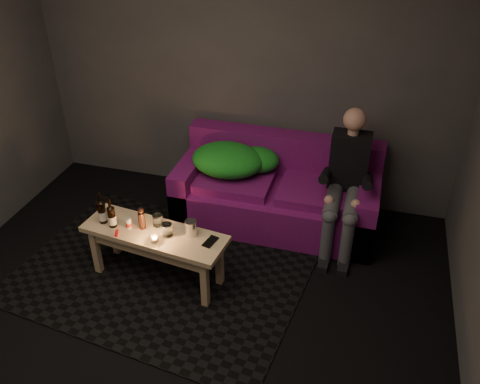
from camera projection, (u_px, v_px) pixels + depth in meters
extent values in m
plane|color=black|center=(156.00, 357.00, 3.48)|extent=(4.50, 4.50, 0.00)
plane|color=#484648|center=(244.00, 67.00, 4.59)|extent=(4.00, 0.00, 4.00)
cube|color=black|center=(162.00, 273.00, 4.20)|extent=(2.48, 1.94, 0.01)
cube|color=#6C0E57|center=(276.00, 205.00, 4.71)|extent=(1.80, 0.81, 0.38)
cube|color=#6C0E57|center=(284.00, 153.00, 4.74)|extent=(1.80, 0.20, 0.40)
cube|color=#6C0E57|center=(193.00, 184.00, 4.84)|extent=(0.18, 0.81, 0.56)
cube|color=#6C0E57|center=(366.00, 210.00, 4.47)|extent=(0.18, 0.81, 0.56)
cube|color=#6C0E57|center=(235.00, 181.00, 4.64)|extent=(0.68, 0.54, 0.09)
cube|color=#6C0E57|center=(318.00, 193.00, 4.46)|extent=(0.68, 0.54, 0.09)
ellipsoid|color=#167D22|center=(228.00, 160.00, 4.59)|extent=(0.65, 0.51, 0.27)
ellipsoid|color=#167D22|center=(258.00, 160.00, 4.65)|extent=(0.40, 0.32, 0.22)
ellipsoid|color=#167D22|center=(211.00, 157.00, 4.76)|extent=(0.29, 0.23, 0.14)
cube|color=black|center=(349.00, 160.00, 4.31)|extent=(0.32, 0.20, 0.50)
sphere|color=#D79B86|center=(355.00, 119.00, 4.10)|extent=(0.19, 0.19, 0.19)
cylinder|color=#43454C|center=(333.00, 201.00, 4.24)|extent=(0.13, 0.45, 0.13)
cylinder|color=#43454C|center=(352.00, 204.00, 4.20)|extent=(0.13, 0.45, 0.13)
cylinder|color=#43454C|center=(327.00, 240.00, 4.20)|extent=(0.10, 0.10, 0.46)
cylinder|color=#43454C|center=(346.00, 243.00, 4.16)|extent=(0.10, 0.10, 0.46)
cube|color=black|center=(323.00, 263.00, 4.27)|extent=(0.08, 0.20, 0.05)
cube|color=black|center=(343.00, 266.00, 4.23)|extent=(0.08, 0.20, 0.05)
cube|color=tan|center=(154.00, 234.00, 3.92)|extent=(1.18, 0.50, 0.04)
cube|color=tan|center=(155.00, 241.00, 3.96)|extent=(1.03, 0.40, 0.10)
cube|color=tan|center=(96.00, 251.00, 4.10)|extent=(0.06, 0.06, 0.43)
cube|color=tan|center=(115.00, 233.00, 4.30)|extent=(0.06, 0.06, 0.43)
cube|color=tan|center=(205.00, 284.00, 3.78)|extent=(0.06, 0.06, 0.43)
cube|color=tan|center=(220.00, 263.00, 3.99)|extent=(0.06, 0.06, 0.43)
cylinder|color=black|center=(102.00, 212.00, 3.96)|extent=(0.06, 0.06, 0.18)
cylinder|color=white|center=(103.00, 215.00, 3.98)|extent=(0.07, 0.07, 0.08)
cone|color=black|center=(100.00, 201.00, 3.91)|extent=(0.06, 0.06, 0.03)
cylinder|color=black|center=(100.00, 198.00, 3.89)|extent=(0.02, 0.02, 0.09)
cylinder|color=black|center=(112.00, 217.00, 3.92)|extent=(0.06, 0.06, 0.17)
cylinder|color=white|center=(112.00, 220.00, 3.93)|extent=(0.06, 0.06, 0.07)
cone|color=black|center=(110.00, 207.00, 3.87)|extent=(0.06, 0.06, 0.03)
cylinder|color=black|center=(110.00, 204.00, 3.85)|extent=(0.02, 0.02, 0.08)
cylinder|color=silver|center=(129.00, 223.00, 3.92)|extent=(0.05, 0.05, 0.09)
cylinder|color=black|center=(142.00, 221.00, 3.91)|extent=(0.05, 0.05, 0.14)
cylinder|color=white|center=(158.00, 220.00, 3.95)|extent=(0.09, 0.09, 0.09)
cylinder|color=white|center=(155.00, 239.00, 3.79)|extent=(0.06, 0.06, 0.05)
sphere|color=orange|center=(154.00, 238.00, 3.78)|extent=(0.02, 0.02, 0.02)
cylinder|color=white|center=(167.00, 230.00, 3.84)|extent=(0.08, 0.08, 0.10)
cylinder|color=silver|center=(191.00, 228.00, 3.84)|extent=(0.11, 0.11, 0.13)
cube|color=black|center=(210.00, 242.00, 3.80)|extent=(0.10, 0.16, 0.01)
cube|color=red|center=(117.00, 233.00, 3.88)|extent=(0.05, 0.08, 0.01)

